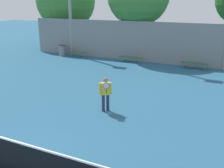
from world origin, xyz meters
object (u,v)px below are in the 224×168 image
at_px(bench_courtside_far, 194,63).
at_px(tree_dark_dense, 66,1).
at_px(tennis_net, 10,155).
at_px(bench_courtside_near, 78,52).
at_px(tennis_player, 106,92).
at_px(trash_bin, 62,50).
at_px(bench_adjacent_court, 131,57).

relative_size(bench_courtside_far, tree_dark_dense, 0.25).
relative_size(tennis_net, bench_courtside_far, 5.80).
distance_m(bench_courtside_near, tree_dark_dense, 7.12).
bearing_deg(tennis_player, trash_bin, 99.53).
distance_m(tennis_net, bench_courtside_near, 16.79).
xyz_separation_m(tennis_player, tree_dark_dense, (-11.60, 13.91, 3.99)).
distance_m(tennis_player, tree_dark_dense, 18.55).
distance_m(tennis_player, bench_courtside_near, 12.61).
height_order(bench_courtside_far, trash_bin, trash_bin).
xyz_separation_m(tennis_player, bench_adjacent_court, (-2.65, 9.89, -0.49)).
bearing_deg(bench_courtside_far, tree_dark_dense, 164.02).
height_order(tennis_player, bench_adjacent_court, tennis_player).
distance_m(bench_adjacent_court, trash_bin, 6.83).
xyz_separation_m(bench_courtside_near, bench_adjacent_court, (5.15, 0.00, 0.00)).
bearing_deg(bench_adjacent_court, trash_bin, -179.82).
relative_size(bench_courtside_near, bench_courtside_far, 0.90).
bearing_deg(tree_dark_dense, tennis_player, -50.17).
xyz_separation_m(tennis_net, trash_bin, (-8.99, 15.09, -0.07)).
xyz_separation_m(tennis_player, bench_courtside_far, (2.44, 9.89, -0.49)).
distance_m(bench_courtside_near, bench_courtside_far, 10.24).
distance_m(tennis_net, bench_adjacent_court, 15.27).
relative_size(tennis_player, tree_dark_dense, 0.20).
bearing_deg(trash_bin, bench_adjacent_court, 0.18).
bearing_deg(bench_courtside_far, trash_bin, -179.90).
distance_m(tennis_player, bench_courtside_far, 10.20).
height_order(trash_bin, tree_dark_dense, tree_dark_dense).
xyz_separation_m(bench_courtside_far, tree_dark_dense, (-14.05, 4.02, 4.48)).
distance_m(tennis_net, bench_courtside_far, 15.40).
bearing_deg(tennis_player, bench_courtside_near, 93.94).
distance_m(bench_adjacent_court, tree_dark_dense, 10.79).
bearing_deg(bench_adjacent_court, tennis_player, -75.02).
height_order(bench_courtside_far, bench_adjacent_court, same).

